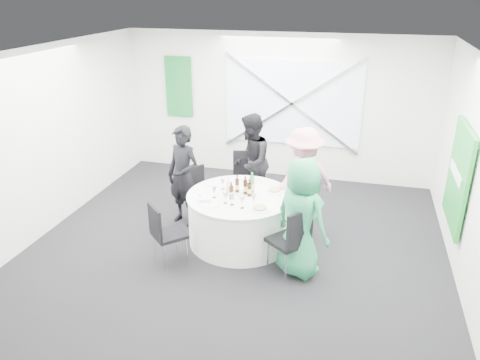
% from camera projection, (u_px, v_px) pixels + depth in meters
% --- Properties ---
extents(floor, '(6.00, 6.00, 0.00)m').
position_uv_depth(floor, '(237.00, 247.00, 6.92)').
color(floor, black).
rests_on(floor, ground).
extents(ceiling, '(6.00, 6.00, 0.00)m').
position_uv_depth(ceiling, '(236.00, 53.00, 5.84)').
color(ceiling, silver).
rests_on(ceiling, wall_back).
extents(wall_back, '(6.00, 0.00, 6.00)m').
position_uv_depth(wall_back, '(277.00, 107.00, 9.05)').
color(wall_back, white).
rests_on(wall_back, floor).
extents(wall_front, '(6.00, 0.00, 6.00)m').
position_uv_depth(wall_front, '(137.00, 284.00, 3.70)').
color(wall_front, white).
rests_on(wall_front, floor).
extents(wall_left, '(0.00, 6.00, 6.00)m').
position_uv_depth(wall_left, '(46.00, 141.00, 7.09)').
color(wall_left, white).
rests_on(wall_left, floor).
extents(wall_right, '(0.00, 6.00, 6.00)m').
position_uv_depth(wall_right, '(474.00, 180.00, 5.67)').
color(wall_right, white).
rests_on(wall_right, floor).
extents(window_panel, '(2.60, 0.03, 1.60)m').
position_uv_depth(window_panel, '(292.00, 103.00, 8.91)').
color(window_panel, silver).
rests_on(window_panel, wall_back).
extents(window_brace_a, '(2.63, 0.05, 1.84)m').
position_uv_depth(window_brace_a, '(292.00, 104.00, 8.87)').
color(window_brace_a, silver).
rests_on(window_brace_a, window_panel).
extents(window_brace_b, '(2.63, 0.05, 1.84)m').
position_uv_depth(window_brace_b, '(292.00, 104.00, 8.87)').
color(window_brace_b, silver).
rests_on(window_brace_b, window_panel).
extents(green_banner, '(0.55, 0.04, 1.20)m').
position_uv_depth(green_banner, '(179.00, 87.00, 9.36)').
color(green_banner, '#125C2B').
rests_on(green_banner, wall_back).
extents(green_sign, '(0.05, 1.20, 1.40)m').
position_uv_depth(green_sign, '(458.00, 177.00, 6.30)').
color(green_sign, '#1A912D').
rests_on(green_sign, wall_right).
extents(banquet_table, '(1.56, 1.56, 0.76)m').
position_uv_depth(banquet_table, '(240.00, 218.00, 6.95)').
color(banquet_table, white).
rests_on(banquet_table, floor).
extents(chair_back, '(0.52, 0.53, 0.97)m').
position_uv_depth(chair_back, '(245.00, 175.00, 8.02)').
color(chair_back, black).
rests_on(chair_back, floor).
extents(chair_back_left, '(0.55, 0.55, 0.87)m').
position_uv_depth(chair_back_left, '(199.00, 189.00, 7.61)').
color(chair_back_left, black).
rests_on(chair_back_left, floor).
extents(chair_back_right, '(0.57, 0.57, 0.89)m').
position_uv_depth(chair_back_right, '(303.00, 198.00, 7.29)').
color(chair_back_right, black).
rests_on(chair_back_right, floor).
extents(chair_front_right, '(0.63, 0.63, 0.99)m').
position_uv_depth(chair_front_right, '(293.00, 237.00, 6.04)').
color(chair_front_right, black).
rests_on(chair_front_right, floor).
extents(chair_front_left, '(0.58, 0.58, 0.90)m').
position_uv_depth(chair_front_left, '(164.00, 230.00, 6.31)').
color(chair_front_left, black).
rests_on(chair_front_left, floor).
extents(person_man_back_left, '(0.69, 0.56, 1.62)m').
position_uv_depth(person_man_back_left, '(183.00, 176.00, 7.35)').
color(person_man_back_left, black).
rests_on(person_man_back_left, floor).
extents(person_man_back, '(0.53, 0.84, 1.65)m').
position_uv_depth(person_man_back, '(251.00, 162.00, 7.90)').
color(person_man_back, black).
rests_on(person_man_back, floor).
extents(person_woman_pink, '(1.16, 1.04, 1.67)m').
position_uv_depth(person_woman_pink, '(303.00, 180.00, 7.13)').
color(person_woman_pink, pink).
rests_on(person_woman_pink, floor).
extents(person_woman_green, '(0.95, 0.86, 1.63)m').
position_uv_depth(person_woman_green, '(301.00, 218.00, 6.02)').
color(person_woman_green, '#258B58').
rests_on(person_woman_green, floor).
extents(plate_back, '(0.28, 0.28, 0.01)m').
position_uv_depth(plate_back, '(251.00, 180.00, 7.30)').
color(plate_back, white).
rests_on(plate_back, banquet_table).
extents(plate_back_left, '(0.30, 0.30, 0.01)m').
position_uv_depth(plate_back_left, '(218.00, 183.00, 7.20)').
color(plate_back_left, white).
rests_on(plate_back_left, banquet_table).
extents(plate_back_right, '(0.26, 0.26, 0.04)m').
position_uv_depth(plate_back_right, '(274.00, 191.00, 6.91)').
color(plate_back_right, white).
rests_on(plate_back_right, banquet_table).
extents(plate_front_right, '(0.29, 0.29, 0.04)m').
position_uv_depth(plate_front_right, '(260.00, 208.00, 6.37)').
color(plate_front_right, white).
rests_on(plate_front_right, banquet_table).
extents(plate_front_left, '(0.29, 0.29, 0.01)m').
position_uv_depth(plate_front_left, '(210.00, 203.00, 6.53)').
color(plate_front_left, white).
rests_on(plate_front_left, banquet_table).
extents(napkin, '(0.20, 0.17, 0.05)m').
position_uv_depth(napkin, '(205.00, 200.00, 6.57)').
color(napkin, white).
rests_on(napkin, plate_front_left).
extents(beer_bottle_a, '(0.06, 0.06, 0.26)m').
position_uv_depth(beer_bottle_a, '(237.00, 186.00, 6.88)').
color(beer_bottle_a, '#371C0A').
rests_on(beer_bottle_a, banquet_table).
extents(beer_bottle_b, '(0.06, 0.06, 0.28)m').
position_uv_depth(beer_bottle_b, '(245.00, 187.00, 6.80)').
color(beer_bottle_b, '#371C0A').
rests_on(beer_bottle_b, banquet_table).
extents(beer_bottle_c, '(0.06, 0.06, 0.26)m').
position_uv_depth(beer_bottle_c, '(249.00, 190.00, 6.74)').
color(beer_bottle_c, '#371C0A').
rests_on(beer_bottle_c, banquet_table).
extents(beer_bottle_d, '(0.06, 0.06, 0.25)m').
position_uv_depth(beer_bottle_d, '(231.00, 193.00, 6.65)').
color(beer_bottle_d, '#371C0A').
rests_on(beer_bottle_d, banquet_table).
extents(green_water_bottle, '(0.08, 0.08, 0.32)m').
position_uv_depth(green_water_bottle, '(252.00, 185.00, 6.84)').
color(green_water_bottle, green).
rests_on(green_water_bottle, banquet_table).
extents(clear_water_bottle, '(0.08, 0.08, 0.29)m').
position_uv_depth(clear_water_bottle, '(229.00, 188.00, 6.78)').
color(clear_water_bottle, white).
rests_on(clear_water_bottle, banquet_table).
extents(wine_glass_a, '(0.07, 0.07, 0.17)m').
position_uv_depth(wine_glass_a, '(214.00, 190.00, 6.68)').
color(wine_glass_a, white).
rests_on(wine_glass_a, banquet_table).
extents(wine_glass_b, '(0.07, 0.07, 0.17)m').
position_uv_depth(wine_glass_b, '(232.00, 197.00, 6.46)').
color(wine_glass_b, white).
rests_on(wine_glass_b, banquet_table).
extents(wine_glass_c, '(0.07, 0.07, 0.17)m').
position_uv_depth(wine_glass_c, '(242.00, 200.00, 6.37)').
color(wine_glass_c, white).
rests_on(wine_glass_c, banquet_table).
extents(wine_glass_d, '(0.07, 0.07, 0.17)m').
position_uv_depth(wine_glass_d, '(223.00, 182.00, 6.96)').
color(wine_glass_d, white).
rests_on(wine_glass_d, banquet_table).
extents(wine_glass_e, '(0.07, 0.07, 0.17)m').
position_uv_depth(wine_glass_e, '(225.00, 195.00, 6.51)').
color(wine_glass_e, white).
rests_on(wine_glass_e, banquet_table).
extents(wine_glass_f, '(0.07, 0.07, 0.17)m').
position_uv_depth(wine_glass_f, '(254.00, 198.00, 6.42)').
color(wine_glass_f, white).
rests_on(wine_glass_f, banquet_table).
extents(fork_a, '(0.10, 0.13, 0.01)m').
position_uv_depth(fork_a, '(200.00, 196.00, 6.76)').
color(fork_a, silver).
rests_on(fork_a, banquet_table).
extents(knife_a, '(0.10, 0.13, 0.01)m').
position_uv_depth(knife_a, '(208.00, 206.00, 6.46)').
color(knife_a, silver).
rests_on(knife_a, banquet_table).
extents(fork_b, '(0.08, 0.14, 0.01)m').
position_uv_depth(fork_b, '(221.00, 182.00, 7.26)').
color(fork_b, silver).
rests_on(fork_b, banquet_table).
extents(knife_b, '(0.10, 0.13, 0.01)m').
position_uv_depth(knife_b, '(208.00, 186.00, 7.09)').
color(knife_b, silver).
rests_on(knife_b, banquet_table).
extents(fork_c, '(0.09, 0.14, 0.01)m').
position_uv_depth(fork_c, '(280.00, 196.00, 6.78)').
color(fork_c, silver).
rests_on(fork_c, banquet_table).
extents(knife_c, '(0.10, 0.13, 0.01)m').
position_uv_depth(knife_c, '(271.00, 186.00, 7.11)').
color(knife_c, silver).
rests_on(knife_c, banquet_table).
extents(fork_d, '(0.15, 0.02, 0.01)m').
position_uv_depth(fork_d, '(258.00, 182.00, 7.26)').
color(fork_d, silver).
rests_on(fork_d, banquet_table).
extents(knife_d, '(0.15, 0.02, 0.01)m').
position_uv_depth(knife_d, '(238.00, 180.00, 7.33)').
color(knife_d, silver).
rests_on(knife_d, banquet_table).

